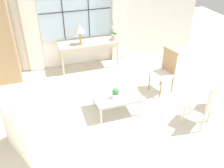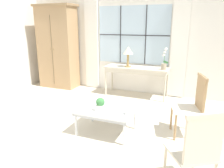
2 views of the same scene
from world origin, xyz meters
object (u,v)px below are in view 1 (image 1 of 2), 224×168
object	(u,v)px
console_table	(88,45)
table_lamp	(80,30)
side_chair_wooden	(166,68)
potted_plant_small	(116,93)
potted_orchid	(113,34)
coffee_table	(116,96)
armchair_upholstered	(37,133)
accent_chair_wooden	(205,102)
pillar_candle	(136,91)

from	to	relation	value
console_table	table_lamp	size ratio (longest dim) A/B	3.12
side_chair_wooden	potted_plant_small	xyz separation A→B (m)	(-1.40, -0.53, -0.04)
console_table	potted_plant_small	world-z (taller)	console_table
potted_orchid	side_chair_wooden	bearing A→B (deg)	-65.14
side_chair_wooden	coffee_table	size ratio (longest dim) A/B	1.10
console_table	potted_plant_small	size ratio (longest dim) A/B	7.10
coffee_table	table_lamp	bearing A→B (deg)	98.08
table_lamp	side_chair_wooden	xyz separation A→B (m)	(1.62, -1.60, -0.55)
armchair_upholstered	potted_plant_small	world-z (taller)	armchair_upholstered
potted_orchid	accent_chair_wooden	bearing A→B (deg)	-74.47
armchair_upholstered	potted_plant_small	distance (m)	1.66
potted_plant_small	pillar_candle	size ratio (longest dim) A/B	1.89
accent_chair_wooden	potted_plant_small	size ratio (longest dim) A/B	4.46
table_lamp	coffee_table	distance (m)	2.17
potted_orchid	potted_plant_small	size ratio (longest dim) A/B	2.30
side_chair_wooden	potted_plant_small	world-z (taller)	side_chair_wooden
accent_chair_wooden	coffee_table	size ratio (longest dim) A/B	1.06
accent_chair_wooden	pillar_candle	xyz separation A→B (m)	(-1.03, 0.85, -0.08)
coffee_table	potted_plant_small	distance (m)	0.20
table_lamp	accent_chair_wooden	world-z (taller)	table_lamp
console_table	accent_chair_wooden	distance (m)	3.37
potted_orchid	pillar_candle	world-z (taller)	potted_orchid
coffee_table	pillar_candle	distance (m)	0.41
console_table	armchair_upholstered	distance (m)	3.05
potted_orchid	coffee_table	bearing A→B (deg)	-106.57
potted_orchid	table_lamp	bearing A→B (deg)	179.71
pillar_candle	accent_chair_wooden	bearing A→B (deg)	-39.69
accent_chair_wooden	side_chair_wooden	bearing A→B (deg)	93.50
console_table	coffee_table	size ratio (longest dim) A/B	1.68
console_table	potted_orchid	bearing A→B (deg)	-5.24
side_chair_wooden	pillar_candle	world-z (taller)	side_chair_wooden
potted_orchid	console_table	bearing A→B (deg)	174.76
table_lamp	coffee_table	xyz separation A→B (m)	(0.29, -2.02, -0.74)
coffee_table	console_table	bearing A→B (deg)	92.08
side_chair_wooden	console_table	bearing A→B (deg)	130.46
console_table	side_chair_wooden	xyz separation A→B (m)	(1.41, -1.66, -0.09)
console_table	potted_orchid	size ratio (longest dim) A/B	3.09
potted_orchid	armchair_upholstered	distance (m)	3.44
armchair_upholstered	accent_chair_wooden	xyz separation A→B (m)	(3.07, -0.43, 0.27)
armchair_upholstered	table_lamp	bearing A→B (deg)	61.77
potted_orchid	armchair_upholstered	world-z (taller)	potted_orchid
side_chair_wooden	table_lamp	bearing A→B (deg)	135.44
pillar_candle	console_table	bearing A→B (deg)	102.20
console_table	accent_chair_wooden	xyz separation A→B (m)	(1.50, -3.02, -0.11)
armchair_upholstered	pillar_candle	size ratio (longest dim) A/B	9.99
potted_orchid	potted_plant_small	xyz separation A→B (m)	(-0.66, -2.13, -0.39)
accent_chair_wooden	coffee_table	distance (m)	1.72
coffee_table	pillar_candle	world-z (taller)	pillar_candle
potted_plant_small	pillar_candle	xyz separation A→B (m)	(0.45, 0.02, -0.06)
table_lamp	side_chair_wooden	size ratio (longest dim) A/B	0.49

